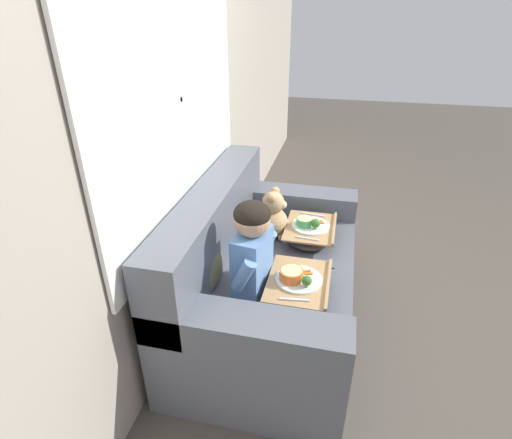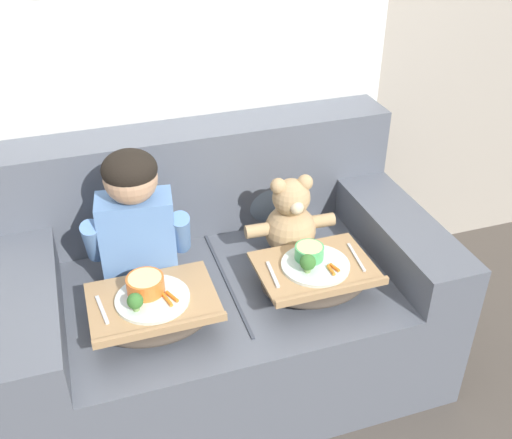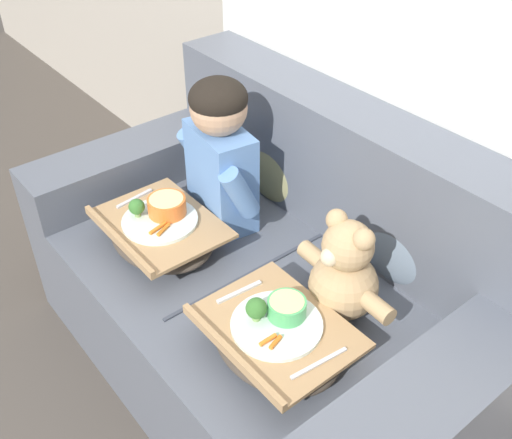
{
  "view_description": "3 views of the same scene",
  "coord_description": "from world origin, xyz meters",
  "px_view_note": "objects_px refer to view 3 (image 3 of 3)",
  "views": [
    {
      "loc": [
        -1.97,
        -0.35,
        1.85
      ],
      "look_at": [
        0.11,
        0.13,
        0.68
      ],
      "focal_mm": 28.0,
      "sensor_mm": 36.0,
      "label": 1
    },
    {
      "loc": [
        -0.44,
        -1.73,
        1.86
      ],
      "look_at": [
        0.12,
        -0.03,
        0.71
      ],
      "focal_mm": 42.0,
      "sensor_mm": 36.0,
      "label": 2
    },
    {
      "loc": [
        1.1,
        -0.91,
        1.75
      ],
      "look_at": [
        0.01,
        -0.04,
        0.69
      ],
      "focal_mm": 42.0,
      "sensor_mm": 36.0,
      "label": 3
    }
  ],
  "objects_px": {
    "couch": "(276,291)",
    "lap_tray_teddy": "(276,337)",
    "throw_pillow_behind_child": "(276,158)",
    "lap_tray_child": "(161,231)",
    "child_figure": "(220,147)",
    "throw_pillow_behind_teddy": "(402,237)",
    "teddy_bear": "(343,275)"
  },
  "relations": [
    {
      "from": "throw_pillow_behind_teddy",
      "to": "child_figure",
      "type": "xyz_separation_m",
      "value": [
        -0.58,
        -0.24,
        0.13
      ]
    },
    {
      "from": "throw_pillow_behind_teddy",
      "to": "lap_tray_teddy",
      "type": "bearing_deg",
      "value": -90.12
    },
    {
      "from": "couch",
      "to": "lap_tray_teddy",
      "type": "xyz_separation_m",
      "value": [
        0.29,
        -0.25,
        0.2
      ]
    },
    {
      "from": "throw_pillow_behind_teddy",
      "to": "teddy_bear",
      "type": "xyz_separation_m",
      "value": [
        -0.0,
        -0.25,
        -0.01
      ]
    },
    {
      "from": "couch",
      "to": "teddy_bear",
      "type": "xyz_separation_m",
      "value": [
        0.29,
        -0.01,
        0.28
      ]
    },
    {
      "from": "couch",
      "to": "child_figure",
      "type": "bearing_deg",
      "value": -179.37
    },
    {
      "from": "throw_pillow_behind_teddy",
      "to": "throw_pillow_behind_child",
      "type": "bearing_deg",
      "value": 180.0
    },
    {
      "from": "throw_pillow_behind_child",
      "to": "lap_tray_child",
      "type": "relative_size",
      "value": 0.81
    },
    {
      "from": "teddy_bear",
      "to": "lap_tray_teddy",
      "type": "height_order",
      "value": "teddy_bear"
    },
    {
      "from": "couch",
      "to": "throw_pillow_behind_child",
      "type": "distance_m",
      "value": 0.48
    },
    {
      "from": "couch",
      "to": "throw_pillow_behind_child",
      "type": "xyz_separation_m",
      "value": [
        -0.29,
        0.24,
        0.29
      ]
    },
    {
      "from": "couch",
      "to": "lap_tray_teddy",
      "type": "relative_size",
      "value": 3.89
    },
    {
      "from": "couch",
      "to": "teddy_bear",
      "type": "relative_size",
      "value": 4.45
    },
    {
      "from": "throw_pillow_behind_child",
      "to": "child_figure",
      "type": "distance_m",
      "value": 0.28
    },
    {
      "from": "child_figure",
      "to": "couch",
      "type": "bearing_deg",
      "value": 0.63
    },
    {
      "from": "lap_tray_child",
      "to": "lap_tray_teddy",
      "type": "height_order",
      "value": "lap_tray_teddy"
    },
    {
      "from": "child_figure",
      "to": "teddy_bear",
      "type": "bearing_deg",
      "value": -0.36
    },
    {
      "from": "child_figure",
      "to": "lap_tray_child",
      "type": "relative_size",
      "value": 1.25
    },
    {
      "from": "teddy_bear",
      "to": "lap_tray_teddy",
      "type": "distance_m",
      "value": 0.26
    },
    {
      "from": "couch",
      "to": "throw_pillow_behind_teddy",
      "type": "bearing_deg",
      "value": 39.57
    },
    {
      "from": "lap_tray_child",
      "to": "lap_tray_teddy",
      "type": "bearing_deg",
      "value": -0.08
    },
    {
      "from": "teddy_bear",
      "to": "lap_tray_teddy",
      "type": "xyz_separation_m",
      "value": [
        -0.0,
        -0.24,
        -0.08
      ]
    },
    {
      "from": "throw_pillow_behind_child",
      "to": "couch",
      "type": "bearing_deg",
      "value": -39.57
    },
    {
      "from": "throw_pillow_behind_child",
      "to": "child_figure",
      "type": "bearing_deg",
      "value": -90.03
    },
    {
      "from": "couch",
      "to": "child_figure",
      "type": "height_order",
      "value": "child_figure"
    },
    {
      "from": "throw_pillow_behind_child",
      "to": "lap_tray_teddy",
      "type": "bearing_deg",
      "value": -40.27
    },
    {
      "from": "throw_pillow_behind_teddy",
      "to": "teddy_bear",
      "type": "height_order",
      "value": "teddy_bear"
    },
    {
      "from": "throw_pillow_behind_teddy",
      "to": "teddy_bear",
      "type": "distance_m",
      "value": 0.25
    },
    {
      "from": "couch",
      "to": "teddy_bear",
      "type": "distance_m",
      "value": 0.4
    },
    {
      "from": "throw_pillow_behind_teddy",
      "to": "lap_tray_teddy",
      "type": "relative_size",
      "value": 0.77
    },
    {
      "from": "throw_pillow_behind_child",
      "to": "lap_tray_teddy",
      "type": "height_order",
      "value": "throw_pillow_behind_child"
    },
    {
      "from": "child_figure",
      "to": "lap_tray_child",
      "type": "height_order",
      "value": "child_figure"
    }
  ]
}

